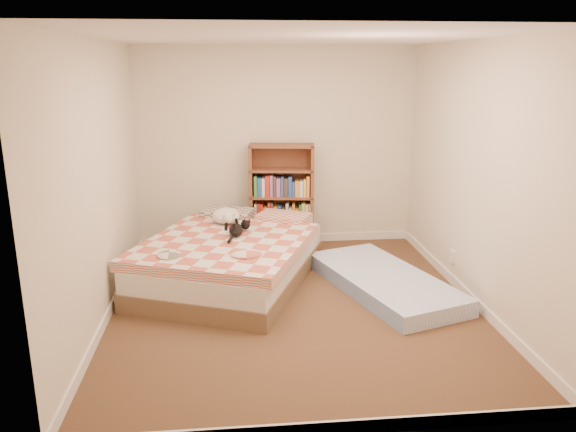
{
  "coord_description": "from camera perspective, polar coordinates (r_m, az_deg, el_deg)",
  "views": [
    {
      "loc": [
        -0.57,
        -5.02,
        2.29
      ],
      "look_at": [
        -0.03,
        0.3,
        0.82
      ],
      "focal_mm": 35.0,
      "sensor_mm": 36.0,
      "label": 1
    }
  ],
  "objects": [
    {
      "name": "room",
      "position": [
        5.17,
        0.67,
        3.13
      ],
      "size": [
        3.51,
        4.01,
        2.51
      ],
      "color": "#4D3521",
      "rests_on": "ground"
    },
    {
      "name": "bed",
      "position": [
        6.08,
        -5.81,
        -4.23
      ],
      "size": [
        2.19,
        2.55,
        0.57
      ],
      "rotation": [
        0.0,
        0.0,
        -0.38
      ],
      "color": "brown",
      "rests_on": "room"
    },
    {
      "name": "bookshelf",
      "position": [
        7.07,
        -0.65,
        0.72
      ],
      "size": [
        0.83,
        0.37,
        1.33
      ],
      "rotation": [
        0.0,
        0.0,
        -0.13
      ],
      "color": "brown",
      "rests_on": "room"
    },
    {
      "name": "floor_mattress",
      "position": [
        5.96,
        9.72,
        -6.6
      ],
      "size": [
        1.4,
        2.05,
        0.17
      ],
      "primitive_type": "cube",
      "rotation": [
        0.0,
        0.0,
        0.33
      ],
      "color": "#7FA1D4",
      "rests_on": "room"
    },
    {
      "name": "black_cat",
      "position": [
        6.02,
        -5.29,
        -1.31
      ],
      "size": [
        0.32,
        0.57,
        0.13
      ],
      "rotation": [
        0.0,
        0.0,
        -0.62
      ],
      "color": "black",
      "rests_on": "bed"
    },
    {
      "name": "white_dog",
      "position": [
        6.43,
        -6.24,
        0.02
      ],
      "size": [
        0.45,
        0.47,
        0.17
      ],
      "rotation": [
        0.0,
        0.0,
        -0.55
      ],
      "color": "white",
      "rests_on": "bed"
    }
  ]
}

